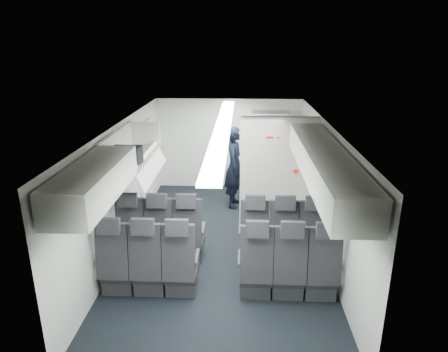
# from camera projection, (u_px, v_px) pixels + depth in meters

# --- Properties ---
(cabin_shell) EXTENTS (3.41, 6.01, 2.16)m
(cabin_shell) POSITION_uv_depth(u_px,v_px,m) (223.00, 185.00, 6.67)
(cabin_shell) COLOR black
(cabin_shell) RESTS_ON ground
(seat_row_front) EXTENTS (3.33, 0.56, 1.24)m
(seat_row_front) POSITION_uv_depth(u_px,v_px,m) (221.00, 239.00, 6.39)
(seat_row_front) COLOR black
(seat_row_front) RESTS_ON cabin_shell
(seat_row_mid) EXTENTS (3.33, 0.56, 1.24)m
(seat_row_mid) POSITION_uv_depth(u_px,v_px,m) (218.00, 269.00, 5.54)
(seat_row_mid) COLOR black
(seat_row_mid) RESTS_ON cabin_shell
(overhead_bin_left_rear) EXTENTS (0.53, 1.80, 0.40)m
(overhead_bin_left_rear) POSITION_uv_depth(u_px,v_px,m) (94.00, 183.00, 4.60)
(overhead_bin_left_rear) COLOR white
(overhead_bin_left_rear) RESTS_ON cabin_shell
(overhead_bin_left_front_open) EXTENTS (0.64, 1.70, 0.72)m
(overhead_bin_left_front_open) POSITION_uv_depth(u_px,v_px,m) (131.00, 153.00, 6.30)
(overhead_bin_left_front_open) COLOR #9E9E93
(overhead_bin_left_front_open) RESTS_ON cabin_shell
(overhead_bin_right_rear) EXTENTS (0.53, 1.80, 0.40)m
(overhead_bin_right_rear) POSITION_uv_depth(u_px,v_px,m) (339.00, 186.00, 4.48)
(overhead_bin_right_rear) COLOR white
(overhead_bin_right_rear) RESTS_ON cabin_shell
(overhead_bin_right_front) EXTENTS (0.53, 1.70, 0.40)m
(overhead_bin_right_front) POSITION_uv_depth(u_px,v_px,m) (313.00, 147.00, 6.14)
(overhead_bin_right_front) COLOR white
(overhead_bin_right_front) RESTS_ON cabin_shell
(bulkhead_partition) EXTENTS (1.40, 0.15, 2.13)m
(bulkhead_partition) POSITION_uv_depth(u_px,v_px,m) (278.00, 174.00, 7.40)
(bulkhead_partition) COLOR white
(bulkhead_partition) RESTS_ON cabin_shell
(galley_unit) EXTENTS (0.85, 0.52, 1.90)m
(galley_unit) POSITION_uv_depth(u_px,v_px,m) (269.00, 153.00, 9.26)
(galley_unit) COLOR #939399
(galley_unit) RESTS_ON cabin_shell
(boarding_door) EXTENTS (0.12, 1.27, 1.86)m
(boarding_door) POSITION_uv_depth(u_px,v_px,m) (148.00, 166.00, 8.26)
(boarding_door) COLOR silver
(boarding_door) RESTS_ON cabin_shell
(flight_attendant) EXTENTS (0.48, 0.68, 1.75)m
(flight_attendant) POSITION_uv_depth(u_px,v_px,m) (235.00, 167.00, 8.45)
(flight_attendant) COLOR black
(flight_attendant) RESTS_ON ground
(carry_on_bag) EXTENTS (0.44, 0.32, 0.26)m
(carry_on_bag) POSITION_uv_depth(u_px,v_px,m) (126.00, 156.00, 5.89)
(carry_on_bag) COLOR black
(carry_on_bag) RESTS_ON overhead_bin_left_front_open
(papers) EXTENTS (0.19, 0.02, 0.14)m
(papers) POSITION_uv_depth(u_px,v_px,m) (244.00, 158.00, 8.33)
(papers) COLOR white
(papers) RESTS_ON flight_attendant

